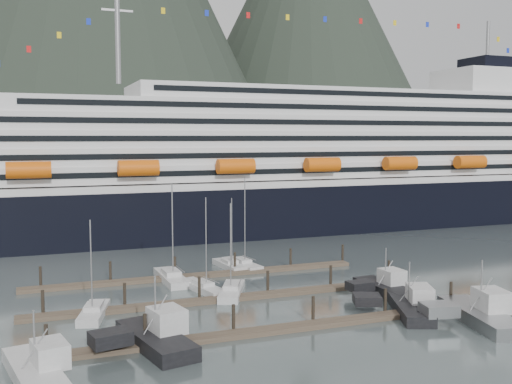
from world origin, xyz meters
TOP-DOWN VIEW (x-y plane):
  - ground at (0.00, 0.00)m, footprint 1600.00×1600.00m
  - cruise_ship at (30.03, 54.94)m, footprint 210.00×30.40m
  - dock_near at (-4.93, -9.95)m, footprint 48.18×2.28m
  - dock_mid at (-4.93, 3.05)m, footprint 48.18×2.28m
  - dock_far at (-4.93, 16.05)m, footprint 48.18×2.28m
  - sailboat_a at (-20.73, 2.01)m, footprint 4.53×8.61m
  - sailboat_c at (-3.47, 5.26)m, footprint 6.10×9.31m
  - sailboat_d at (-6.32, 8.48)m, footprint 4.30×9.64m
  - sailboat_e at (-9.01, 15.03)m, footprint 2.95×10.51m
  - sailboat_f at (1.15, 19.99)m, footprint 3.20×8.34m
  - sailboat_g at (3.15, 19.99)m, footprint 3.74×9.57m
  - trawler_a at (-27.14, -14.56)m, footprint 9.02×12.36m
  - trawler_b at (-16.32, -10.04)m, footprint 9.41×12.17m
  - trawler_c at (13.01, -8.81)m, footprint 10.17×12.78m
  - trawler_d at (17.86, -14.97)m, footprint 9.84×13.11m
  - trawler_e at (14.86, -1.24)m, footprint 7.76×10.19m

SIDE VIEW (x-z plane):
  - ground at x=0.00m, z-range 0.00..0.00m
  - dock_near at x=-4.93m, z-range -1.29..1.91m
  - dock_mid at x=-4.93m, z-range -1.29..1.91m
  - dock_far at x=-4.93m, z-range -1.29..1.91m
  - sailboat_d at x=-6.32m, z-range -5.93..6.71m
  - sailboat_f at x=1.15m, z-range -5.21..6.00m
  - sailboat_a at x=-20.73m, z-range -5.29..6.09m
  - sailboat_c at x=-3.47m, z-range -5.70..6.52m
  - sailboat_g at x=3.15m, z-range -6.77..7.60m
  - sailboat_e at x=-9.01m, z-range -6.70..7.55m
  - trawler_c at x=13.01m, z-range -2.33..4.01m
  - trawler_e at x=14.86m, z-range -2.39..4.10m
  - trawler_a at x=-27.14m, z-range -2.42..4.13m
  - trawler_d at x=17.86m, z-range -2.82..4.71m
  - trawler_b at x=-16.32m, z-range -2.84..4.74m
  - cruise_ship at x=30.03m, z-range -13.11..37.19m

